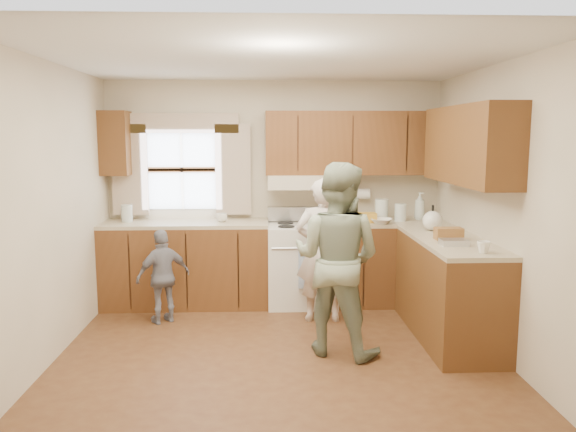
{
  "coord_description": "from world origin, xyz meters",
  "views": [
    {
      "loc": [
        -0.11,
        -4.7,
        1.89
      ],
      "look_at": [
        0.1,
        0.4,
        1.15
      ],
      "focal_mm": 35.0,
      "sensor_mm": 36.0,
      "label": 1
    }
  ],
  "objects_px": {
    "stove": "(302,263)",
    "child": "(163,276)",
    "woman_right": "(337,259)",
    "woman_left": "(322,250)"
  },
  "relations": [
    {
      "from": "stove",
      "to": "child",
      "type": "xyz_separation_m",
      "value": [
        -1.44,
        -0.59,
        0.01
      ]
    },
    {
      "from": "stove",
      "to": "woman_right",
      "type": "relative_size",
      "value": 0.64
    },
    {
      "from": "woman_left",
      "to": "woman_right",
      "type": "xyz_separation_m",
      "value": [
        0.04,
        -0.85,
        0.1
      ]
    },
    {
      "from": "stove",
      "to": "child",
      "type": "relative_size",
      "value": 1.12
    },
    {
      "from": "woman_left",
      "to": "woman_right",
      "type": "height_order",
      "value": "woman_right"
    },
    {
      "from": "woman_left",
      "to": "child",
      "type": "relative_size",
      "value": 1.53
    },
    {
      "from": "woman_right",
      "to": "child",
      "type": "relative_size",
      "value": 1.74
    },
    {
      "from": "woman_left",
      "to": "child",
      "type": "bearing_deg",
      "value": 0.53
    },
    {
      "from": "woman_right",
      "to": "child",
      "type": "xyz_separation_m",
      "value": [
        -1.65,
        0.85,
        -0.35
      ]
    },
    {
      "from": "stove",
      "to": "woman_right",
      "type": "bearing_deg",
      "value": -81.89
    }
  ]
}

